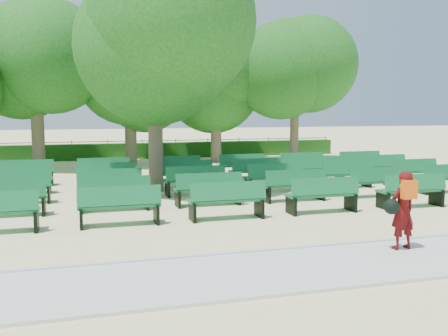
% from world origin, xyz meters
% --- Properties ---
extents(ground, '(120.00, 120.00, 0.00)m').
position_xyz_m(ground, '(0.00, 0.00, 0.00)').
color(ground, beige).
extents(paving, '(30.00, 2.20, 0.06)m').
position_xyz_m(paving, '(0.00, -7.40, 0.03)').
color(paving, silver).
rests_on(paving, ground).
extents(curb, '(30.00, 0.12, 0.10)m').
position_xyz_m(curb, '(0.00, -6.25, 0.05)').
color(curb, silver).
rests_on(curb, ground).
extents(hedge, '(26.00, 0.70, 0.90)m').
position_xyz_m(hedge, '(0.00, 14.00, 0.45)').
color(hedge, '#1B4E14').
rests_on(hedge, ground).
extents(fence, '(26.00, 0.10, 1.02)m').
position_xyz_m(fence, '(0.00, 14.40, 0.00)').
color(fence, black).
rests_on(fence, ground).
extents(tree_line, '(21.80, 6.80, 7.04)m').
position_xyz_m(tree_line, '(0.00, 10.00, 0.00)').
color(tree_line, '#1F631B').
rests_on(tree_line, ground).
extents(bench_array, '(2.04, 0.78, 1.26)m').
position_xyz_m(bench_array, '(1.11, 0.76, 0.10)').
color(bench_array, '#126734').
rests_on(bench_array, ground).
extents(tree_among, '(5.85, 5.85, 7.79)m').
position_xyz_m(tree_among, '(-0.02, 1.94, 5.14)').
color(tree_among, brown).
rests_on(tree_among, ground).
extents(person, '(0.76, 0.48, 1.57)m').
position_xyz_m(person, '(3.59, -6.89, 0.87)').
color(person, '#4C0A0B').
rests_on(person, ground).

